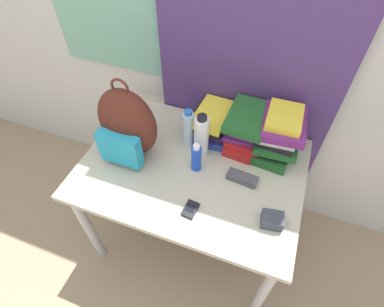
{
  "coord_description": "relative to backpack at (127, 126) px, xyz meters",
  "views": [
    {
      "loc": [
        0.33,
        -0.49,
        1.93
      ],
      "look_at": [
        0.0,
        0.4,
        0.84
      ],
      "focal_mm": 28.0,
      "sensor_mm": 36.0,
      "label": 1
    }
  ],
  "objects": [
    {
      "name": "ground_plane",
      "position": [
        0.33,
        -0.39,
        -0.93
      ],
      "size": [
        12.0,
        12.0,
        0.0
      ],
      "primitive_type": "plane",
      "color": "#9E8466"
    },
    {
      "name": "water_bottle",
      "position": [
        0.26,
        0.16,
        -0.08
      ],
      "size": [
        0.06,
        0.06,
        0.23
      ],
      "color": "silver",
      "rests_on": "desk"
    },
    {
      "name": "curtain_blue",
      "position": [
        0.47,
        0.45,
        0.32
      ],
      "size": [
        0.95,
        0.04,
        2.5
      ],
      "color": "#4C336B",
      "rests_on": "ground_plane"
    },
    {
      "name": "backpack",
      "position": [
        0.0,
        0.0,
        0.0
      ],
      "size": [
        0.3,
        0.22,
        0.45
      ],
      "color": "#512319",
      "rests_on": "desk"
    },
    {
      "name": "book_stack_right",
      "position": [
        0.7,
        0.27,
        -0.07
      ],
      "size": [
        0.24,
        0.3,
        0.26
      ],
      "color": "#1E5623",
      "rests_on": "desk"
    },
    {
      "name": "sunscreen_bottle",
      "position": [
        0.35,
        0.01,
        -0.11
      ],
      "size": [
        0.05,
        0.05,
        0.17
      ],
      "color": "blue",
      "rests_on": "desk"
    },
    {
      "name": "desk",
      "position": [
        0.33,
        0.02,
        -0.28
      ],
      "size": [
        1.12,
        0.8,
        0.74
      ],
      "color": "#B7B299",
      "rests_on": "ground_plane"
    },
    {
      "name": "book_stack_center",
      "position": [
        0.54,
        0.27,
        -0.08
      ],
      "size": [
        0.21,
        0.28,
        0.21
      ],
      "color": "red",
      "rests_on": "desk"
    },
    {
      "name": "sunglasses_case",
      "position": [
        0.59,
        0.02,
        -0.17
      ],
      "size": [
        0.15,
        0.07,
        0.04
      ],
      "color": "#47474C",
      "rests_on": "desk"
    },
    {
      "name": "wall_back",
      "position": [
        0.33,
        0.5,
        0.32
      ],
      "size": [
        6.0,
        0.06,
        2.5
      ],
      "color": "beige",
      "rests_on": "ground_plane"
    },
    {
      "name": "book_stack_left",
      "position": [
        0.35,
        0.27,
        -0.12
      ],
      "size": [
        0.23,
        0.28,
        0.15
      ],
      "color": "navy",
      "rests_on": "desk"
    },
    {
      "name": "cell_phone",
      "position": [
        0.41,
        -0.22,
        -0.18
      ],
      "size": [
        0.07,
        0.09,
        0.02
      ],
      "color": "black",
      "rests_on": "desk"
    },
    {
      "name": "sports_bottle",
      "position": [
        0.34,
        0.12,
        -0.07
      ],
      "size": [
        0.07,
        0.07,
        0.26
      ],
      "color": "white",
      "rests_on": "desk"
    },
    {
      "name": "camera_pouch",
      "position": [
        0.77,
        -0.16,
        -0.16
      ],
      "size": [
        0.1,
        0.09,
        0.06
      ],
      "color": "#383D47",
      "rests_on": "desk"
    }
  ]
}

